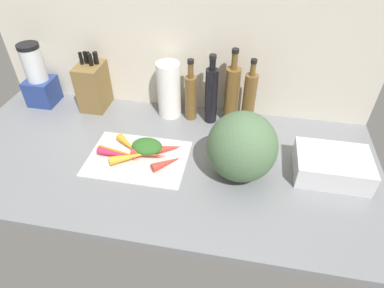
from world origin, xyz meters
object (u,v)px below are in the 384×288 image
at_px(carrot_0, 131,157).
at_px(paper_towel_roll, 169,90).
at_px(carrot_2, 167,163).
at_px(bottle_3, 249,100).
at_px(cutting_board, 138,158).
at_px(winter_squash, 242,147).
at_px(bottle_2, 232,94).
at_px(carrot_4, 119,152).
at_px(carrot_5, 169,148).
at_px(carrot_1, 149,154).
at_px(bottle_0, 191,96).
at_px(blender_appliance, 38,79).
at_px(carrot_3, 119,155).
at_px(dish_rack, 332,166).
at_px(carrot_6, 128,144).
at_px(bottle_1, 211,94).
at_px(knife_block, 93,86).

bearing_deg(carrot_0, paper_towel_roll, 78.84).
height_order(carrot_2, bottle_3, bottle_3).
xyz_separation_m(carrot_0, bottle_3, (0.42, 0.33, 0.10)).
xyz_separation_m(cutting_board, winter_squash, (0.40, -0.01, 0.13)).
bearing_deg(carrot_0, bottle_2, 45.38).
height_order(winter_squash, paper_towel_roll, winter_squash).
height_order(carrot_4, bottle_2, bottle_2).
relative_size(carrot_5, bottle_3, 0.33).
relative_size(carrot_1, carrot_2, 1.16).
distance_m(carrot_0, bottle_0, 0.39).
bearing_deg(bottle_3, blender_appliance, 179.83).
distance_m(carrot_1, carrot_2, 0.09).
bearing_deg(carrot_3, carrot_1, 11.57).
height_order(carrot_2, dish_rack, dish_rack).
bearing_deg(dish_rack, carrot_0, -174.78).
height_order(carrot_6, winter_squash, winter_squash).
bearing_deg(winter_squash, carrot_2, -175.70).
relative_size(carrot_4, bottle_0, 0.60).
relative_size(cutting_board, bottle_2, 1.14).
relative_size(carrot_4, blender_appliance, 0.58).
distance_m(carrot_5, bottle_2, 0.37).
bearing_deg(paper_towel_roll, carrot_4, -111.63).
distance_m(carrot_3, bottle_3, 0.59).
relative_size(carrot_4, bottle_1, 0.55).
distance_m(blender_appliance, bottle_0, 0.73).
xyz_separation_m(carrot_2, dish_rack, (0.61, 0.08, 0.02)).
xyz_separation_m(carrot_4, knife_block, (-0.23, 0.33, 0.09)).
bearing_deg(bottle_0, carrot_0, -116.65).
bearing_deg(carrot_5, carrot_0, -149.42).
xyz_separation_m(carrot_3, bottle_1, (0.31, 0.33, 0.11)).
distance_m(blender_appliance, paper_towel_roll, 0.63).
height_order(cutting_board, carrot_5, carrot_5).
relative_size(carrot_2, blender_appliance, 0.41).
bearing_deg(dish_rack, blender_appliance, 168.48).
relative_size(bottle_2, dish_rack, 1.28).
xyz_separation_m(carrot_0, blender_appliance, (-0.56, 0.33, 0.10)).
bearing_deg(carrot_1, bottle_0, 71.02).
xyz_separation_m(carrot_2, blender_appliance, (-0.70, 0.34, 0.10)).
xyz_separation_m(carrot_0, carrot_6, (-0.04, 0.07, -0.00)).
relative_size(cutting_board, carrot_6, 3.04).
relative_size(carrot_6, winter_squash, 0.49).
bearing_deg(carrot_3, bottle_2, 41.09).
xyz_separation_m(bottle_0, bottle_3, (0.25, -0.01, 0.01)).
distance_m(carrot_0, carrot_1, 0.07).
distance_m(carrot_0, bottle_1, 0.44).
bearing_deg(cutting_board, bottle_1, 52.00).
bearing_deg(bottle_2, bottle_1, -167.21).
bearing_deg(bottle_1, paper_towel_roll, 175.15).
distance_m(cutting_board, dish_rack, 0.73).
bearing_deg(carrot_4, carrot_2, -7.91).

